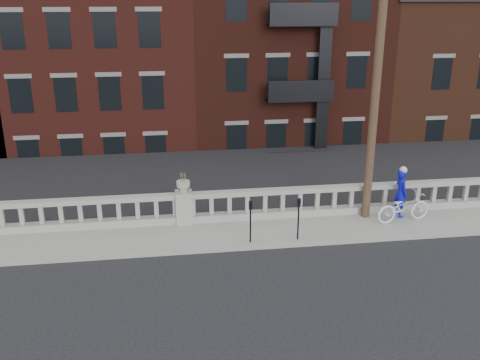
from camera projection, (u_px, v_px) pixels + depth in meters
name	position (u px, v px, depth m)	size (l,w,h in m)	color
ground	(191.00, 287.00, 14.31)	(120.00, 120.00, 0.00)	black
sidewalk	(186.00, 236.00, 17.08)	(32.00, 2.20, 0.15)	gray
balustrade	(184.00, 209.00, 17.78)	(28.00, 0.34, 1.03)	gray
planter_pedestal	(184.00, 203.00, 17.72)	(0.55, 0.55, 1.76)	gray
lower_level	(179.00, 70.00, 35.01)	(80.00, 44.00, 20.80)	#605E59
utility_pole	(378.00, 67.00, 16.75)	(1.60, 0.28, 10.00)	#422D1E
parking_meter_c	(250.00, 217.00, 16.24)	(0.10, 0.09, 1.36)	black
parking_meter_d	(299.00, 214.00, 16.44)	(0.10, 0.09, 1.36)	black
bicycle	(404.00, 207.00, 17.87)	(0.67, 1.93, 1.01)	white
cyclist	(401.00, 193.00, 18.21)	(0.61, 0.40, 1.68)	#0D0DC5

